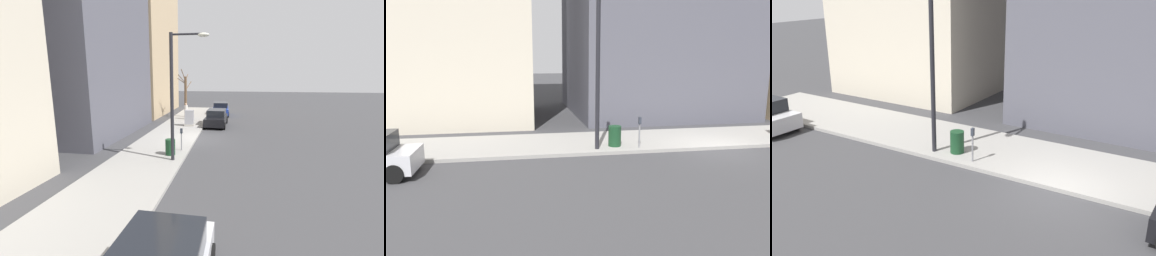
{
  "view_description": "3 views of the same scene",
  "coord_description": "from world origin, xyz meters",
  "views": [
    {
      "loc": [
        -2.56,
        18.17,
        4.57
      ],
      "look_at": [
        -0.06,
        2.67,
        1.38
      ],
      "focal_mm": 24.0,
      "sensor_mm": 36.0,
      "label": 1
    },
    {
      "loc": [
        -14.69,
        8.84,
        4.26
      ],
      "look_at": [
        1.86,
        5.95,
        0.82
      ],
      "focal_mm": 35.0,
      "sensor_mm": 36.0,
      "label": 2
    },
    {
      "loc": [
        -12.59,
        -4.13,
        6.77
      ],
      "look_at": [
        1.67,
        4.62,
        0.94
      ],
      "focal_mm": 40.0,
      "sensor_mm": 36.0,
      "label": 3
    }
  ],
  "objects": [
    {
      "name": "ground_plane",
      "position": [
        0.0,
        0.0,
        0.0
      ],
      "size": [
        120.0,
        120.0,
        0.0
      ],
      "primitive_type": "plane",
      "color": "#38383A"
    },
    {
      "name": "streetlamp",
      "position": [
        0.28,
        5.35,
        4.02
      ],
      "size": [
        1.97,
        0.32,
        6.5
      ],
      "color": "black",
      "rests_on": "sidewalk"
    },
    {
      "name": "sidewalk",
      "position": [
        2.0,
        0.0,
        0.07
      ],
      "size": [
        4.0,
        36.0,
        0.15
      ],
      "primitive_type": "cube",
      "color": "gray",
      "rests_on": "ground"
    },
    {
      "name": "trash_bin",
      "position": [
        0.9,
        4.47,
        0.6
      ],
      "size": [
        0.56,
        0.56,
        0.9
      ],
      "primitive_type": "cylinder",
      "color": "#14381E",
      "rests_on": "sidewalk"
    },
    {
      "name": "parking_meter",
      "position": [
        0.45,
        3.49,
        0.98
      ],
      "size": [
        0.14,
        0.1,
        1.35
      ],
      "color": "slate",
      "rests_on": "sidewalk"
    }
  ]
}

